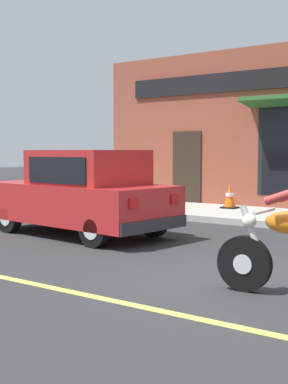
{
  "coord_description": "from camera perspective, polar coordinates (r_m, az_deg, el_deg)",
  "views": [
    {
      "loc": [
        -5.99,
        -2.19,
        1.54
      ],
      "look_at": [
        0.32,
        2.42,
        0.95
      ],
      "focal_mm": 50.0,
      "sensor_mm": 36.0,
      "label": 1
    }
  ],
  "objects": [
    {
      "name": "traffic_cone",
      "position": [
        13.39,
        9.13,
        -0.48
      ],
      "size": [
        0.36,
        0.36,
        0.6
      ],
      "color": "black",
      "rests_on": "sidewalk_curb"
    },
    {
      "name": "car_hatchback",
      "position": [
        9.91,
        -6.7,
        -0.19
      ],
      "size": [
        2.01,
        3.93,
        1.57
      ],
      "color": "black",
      "rests_on": "ground"
    },
    {
      "name": "sidewalk_curb",
      "position": [
        12.59,
        11.54,
        -2.47
      ],
      "size": [
        2.6,
        22.0,
        0.14
      ],
      "primitive_type": "cube",
      "color": "#ADAAA3",
      "rests_on": "ground"
    },
    {
      "name": "lane_stripe",
      "position": [
        6.85,
        -14.76,
        -8.79
      ],
      "size": [
        0.12,
        19.8,
        0.01
      ],
      "primitive_type": "cube",
      "color": "#D1C64C",
      "rests_on": "ground"
    }
  ]
}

